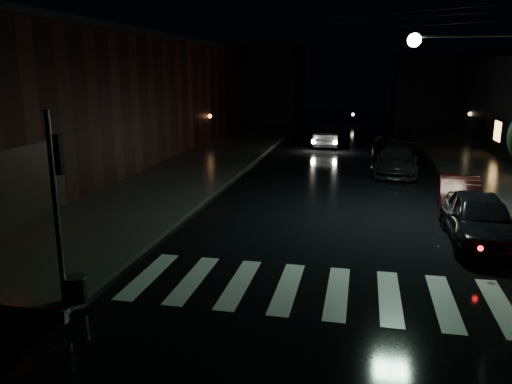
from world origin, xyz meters
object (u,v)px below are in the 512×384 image
Objects in this scene: parked_car_c at (397,160)px; parked_car_d at (391,145)px; parked_car_a at (480,218)px; parked_car_b at (459,195)px; oncoming_car at (329,135)px.

parked_car_d is at bearing 95.22° from parked_car_c.
parked_car_b is at bearing 90.75° from parked_car_a.
oncoming_car is at bearing 115.85° from parked_car_b.
parked_car_a is 0.95× the size of parked_car_d.
parked_car_c is 9.89m from oncoming_car.
parked_car_a reaches higher than oncoming_car.
parked_car_b is 7.34m from parked_car_c.
parked_car_b reaches higher than parked_car_d.
oncoming_car is (-4.08, 3.12, 0.11)m from parked_car_d.
parked_car_c reaches higher than parked_car_d.
oncoming_car reaches higher than parked_car_d.
parked_car_a is at bearing -79.91° from parked_car_d.
parked_car_a is at bearing -84.17° from parked_car_b.
oncoming_car is (-5.88, 16.13, 0.10)m from parked_car_b.
parked_car_d is at bearing 145.14° from oncoming_car.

